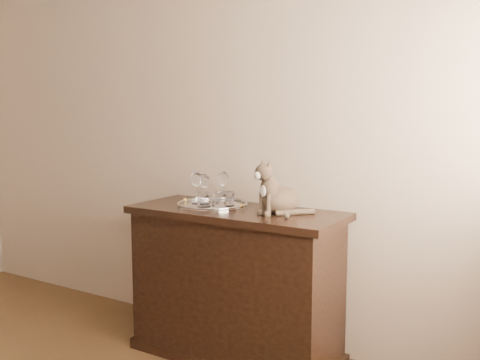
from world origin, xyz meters
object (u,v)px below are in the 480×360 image
object	(u,v)px
wine_glass_b	(223,187)
wine_glass_d	(205,189)
cat	(279,186)
wine_glass_c	(197,187)
sideboard	(236,284)
tray	(212,205)
tumbler_b	(204,199)
tumbler_c	(228,199)
tumbler_a	(219,200)

from	to	relation	value
wine_glass_b	wine_glass_d	xyz separation A→B (m)	(-0.06, -0.10, -0.00)
wine_glass_b	cat	size ratio (longest dim) A/B	0.62
wine_glass_c	cat	world-z (taller)	cat
sideboard	tray	distance (m)	0.46
tray	wine_glass_d	bearing A→B (deg)	173.92
tray	cat	xyz separation A→B (m)	(0.43, 0.01, 0.14)
wine_glass_d	sideboard	bearing A→B (deg)	-6.99
tray	tumbler_b	size ratio (longest dim) A/B	4.82
wine_glass_d	tumbler_c	bearing A→B (deg)	1.58
sideboard	wine_glass_b	size ratio (longest dim) A/B	6.72
sideboard	wine_glass_d	bearing A→B (deg)	173.01
sideboard	tumbler_c	size ratio (longest dim) A/B	14.81
tray	wine_glass_d	distance (m)	0.11
wine_glass_b	sideboard	bearing A→B (deg)	-37.76
tray	tumbler_c	xyz separation A→B (m)	(0.10, 0.01, 0.04)
tray	tumbler_b	bearing A→B (deg)	-87.97
tumbler_c	tumbler_b	bearing A→B (deg)	-134.25
tray	tumbler_a	xyz separation A→B (m)	(0.10, -0.08, 0.05)
tray	tumbler_a	size ratio (longest dim) A/B	4.53
sideboard	wine_glass_d	world-z (taller)	wine_glass_d
tumbler_b	tumbler_c	distance (m)	0.14
sideboard	wine_glass_d	distance (m)	0.57
tumbler_b	tumbler_c	xyz separation A→B (m)	(0.10, 0.10, -0.00)
sideboard	wine_glass_c	world-z (taller)	wine_glass_c
tumbler_b	sideboard	bearing A→B (deg)	21.30
tumbler_b	tray	bearing A→B (deg)	92.03
tray	wine_glass_c	xyz separation A→B (m)	(-0.10, -0.02, 0.10)
sideboard	tumbler_a	world-z (taller)	tumbler_a
sideboard	tray	bearing A→B (deg)	172.70
wine_glass_b	tumbler_a	size ratio (longest dim) A/B	2.02
wine_glass_b	cat	world-z (taller)	cat
tumbler_a	tumbler_b	world-z (taller)	tumbler_a
tumbler_b	cat	distance (m)	0.44
wine_glass_d	cat	xyz separation A→B (m)	(0.48, -0.00, 0.05)
tumbler_a	cat	size ratio (longest dim) A/B	0.31
wine_glass_c	tumbler_a	bearing A→B (deg)	-17.54
wine_glass_b	tumbler_b	size ratio (longest dim) A/B	2.15
wine_glass_b	tumbler_b	distance (m)	0.20
wine_glass_c	wine_glass_d	distance (m)	0.05
sideboard	wine_glass_c	distance (m)	0.59
wine_glass_d	tumbler_b	world-z (taller)	wine_glass_d
tumbler_b	tumbler_c	size ratio (longest dim) A/B	1.02
wine_glass_c	wine_glass_d	bearing A→B (deg)	31.34
tumbler_a	cat	bearing A→B (deg)	14.34
wine_glass_b	cat	xyz separation A→B (m)	(0.43, -0.11, 0.05)
wine_glass_c	tumbler_b	distance (m)	0.13
sideboard	tumbler_c	bearing A→B (deg)	155.96
tray	cat	size ratio (longest dim) A/B	1.39
tumbler_a	cat	distance (m)	0.35
tray	cat	bearing A→B (deg)	0.67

